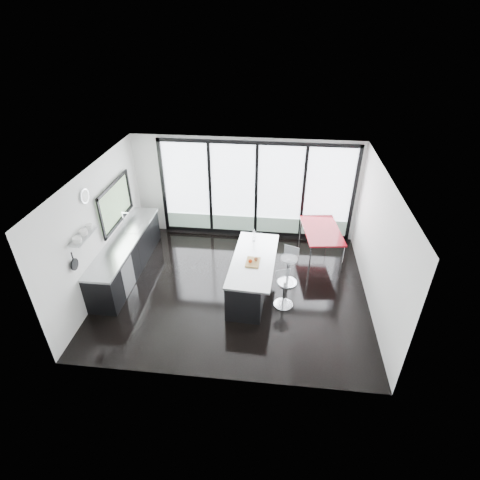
# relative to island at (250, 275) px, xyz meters

# --- Properties ---
(floor) EXTENTS (6.00, 5.00, 0.00)m
(floor) POSITION_rel_island_xyz_m (-0.37, 0.03, -0.46)
(floor) COLOR black
(floor) RESTS_ON ground
(ceiling) EXTENTS (6.00, 5.00, 0.00)m
(ceiling) POSITION_rel_island_xyz_m (-0.37, 0.03, 2.34)
(ceiling) COLOR white
(ceiling) RESTS_ON wall_back
(wall_back) EXTENTS (6.00, 0.09, 2.80)m
(wall_back) POSITION_rel_island_xyz_m (-0.10, 2.50, 0.81)
(wall_back) COLOR silver
(wall_back) RESTS_ON ground
(wall_front) EXTENTS (6.00, 0.00, 2.80)m
(wall_front) POSITION_rel_island_xyz_m (-0.37, -2.47, 0.94)
(wall_front) COLOR silver
(wall_front) RESTS_ON ground
(wall_left) EXTENTS (0.26, 5.00, 2.80)m
(wall_left) POSITION_rel_island_xyz_m (-3.34, 0.30, 1.11)
(wall_left) COLOR silver
(wall_left) RESTS_ON ground
(wall_right) EXTENTS (0.00, 5.00, 2.80)m
(wall_right) POSITION_rel_island_xyz_m (2.63, 0.03, 0.94)
(wall_right) COLOR silver
(wall_right) RESTS_ON ground
(counter_cabinets) EXTENTS (0.69, 3.24, 1.36)m
(counter_cabinets) POSITION_rel_island_xyz_m (-3.04, 0.43, 0.01)
(counter_cabinets) COLOR black
(counter_cabinets) RESTS_ON floor
(island) EXTENTS (1.05, 2.25, 1.17)m
(island) POSITION_rel_island_xyz_m (0.00, 0.00, 0.00)
(island) COLOR black
(island) RESTS_ON floor
(bar_stool_near) EXTENTS (0.54, 0.54, 0.66)m
(bar_stool_near) POSITION_rel_island_xyz_m (0.77, -0.42, -0.12)
(bar_stool_near) COLOR silver
(bar_stool_near) RESTS_ON floor
(bar_stool_far) EXTENTS (0.58, 0.58, 0.73)m
(bar_stool_far) POSITION_rel_island_xyz_m (0.85, 0.37, -0.09)
(bar_stool_far) COLOR silver
(bar_stool_far) RESTS_ON floor
(red_table) EXTENTS (1.07, 1.64, 0.83)m
(red_table) POSITION_rel_island_xyz_m (1.66, 1.56, -0.04)
(red_table) COLOR maroon
(red_table) RESTS_ON floor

